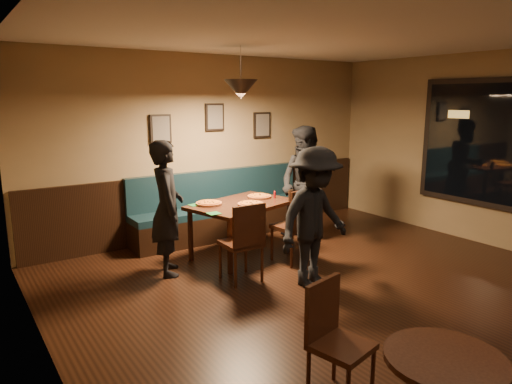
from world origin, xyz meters
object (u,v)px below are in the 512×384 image
chair_near_left (241,241)px  tabasco_bottle (275,194)px  diner_left (167,208)px  diner_front (315,218)px  dining_table (242,229)px  diner_right (305,185)px  booth_bench (225,205)px  cafe_chair_far (342,344)px  chair_near_right (292,225)px  soda_glass (291,195)px

chair_near_left → tabasco_bottle: bearing=36.7°
diner_left → diner_front: diner_left is taller
dining_table → diner_front: diner_front is taller
diner_right → diner_front: (-1.01, -1.36, -0.06)m
diner_right → tabasco_bottle: diner_right is taller
booth_bench → dining_table: size_ratio=2.17×
cafe_chair_far → dining_table: bearing=-122.1°
tabasco_bottle → dining_table: bearing=179.2°
chair_near_right → tabasco_bottle: 0.66m
soda_glass → chair_near_left: bearing=-157.0°
soda_glass → tabasco_bottle: size_ratio=1.36×
chair_near_left → tabasco_bottle: size_ratio=8.50×
diner_right → cafe_chair_far: bearing=-47.6°
booth_bench → diner_left: bearing=-144.6°
dining_table → diner_front: (0.11, -1.37, 0.44)m
booth_bench → tabasco_bottle: booth_bench is taller
diner_left → tabasco_bottle: (1.67, 0.05, -0.03)m
chair_near_left → diner_left: diner_left is taller
chair_near_left → tabasco_bottle: (1.05, 0.75, 0.32)m
dining_table → soda_glass: soda_glass is taller
chair_near_right → cafe_chair_far: 2.90m
chair_near_right → diner_left: diner_left is taller
booth_bench → diner_left: size_ratio=1.81×
chair_near_right → booth_bench: bearing=90.3°
chair_near_right → diner_left: (-1.53, 0.52, 0.33)m
soda_glass → diner_right: bearing=28.9°
chair_near_left → diner_right: 1.83m
diner_front → chair_near_right: bearing=59.8°
dining_table → chair_near_left: bearing=-138.2°
dining_table → cafe_chair_far: 3.24m
chair_near_left → soda_glass: (1.13, 0.48, 0.34)m
diner_left → cafe_chair_far: bearing=-160.5°
soda_glass → cafe_chair_far: size_ratio=0.18×
diner_front → soda_glass: bearing=55.6°
booth_bench → tabasco_bottle: 1.02m
diner_right → tabasco_bottle: 0.57m
dining_table → diner_left: bearing=168.0°
dining_table → cafe_chair_far: (-1.11, -3.05, 0.06)m
diner_front → cafe_chair_far: size_ratio=1.87×
tabasco_bottle → chair_near_right: bearing=-103.1°
booth_bench → diner_right: bearing=-47.4°
chair_near_left → chair_near_right: 0.93m
soda_glass → dining_table: bearing=156.6°
diner_left → diner_right: diner_right is taller
booth_bench → diner_front: size_ratio=1.85×
soda_glass → diner_left: bearing=172.9°
dining_table → tabasco_bottle: 0.70m
booth_bench → chair_near_right: 1.51m
booth_bench → chair_near_right: booth_bench is taller
diner_left → diner_right: (2.23, 0.05, 0.04)m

